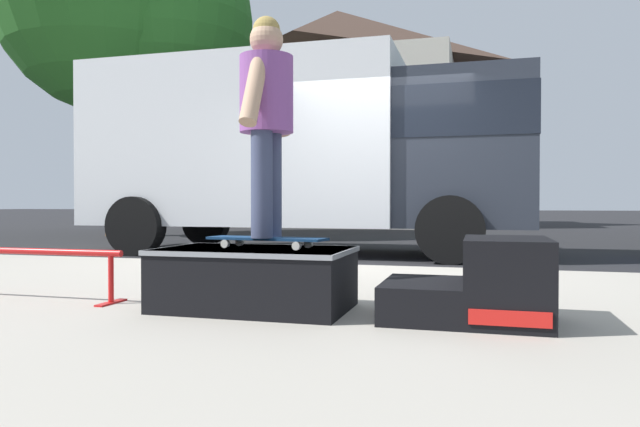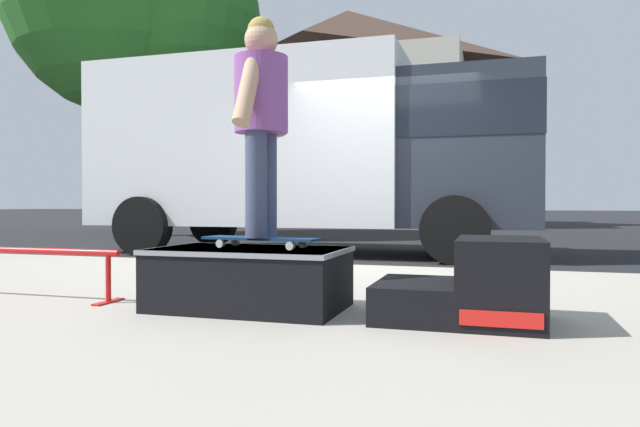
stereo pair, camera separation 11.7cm
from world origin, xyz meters
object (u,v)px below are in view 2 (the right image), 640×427
object	(u,v)px
kicker_ramp	(474,287)
skate_box	(250,276)
skater_kid	(261,108)
grind_rail	(26,260)
skateboard	(262,239)
box_truck	(312,147)
street_tree_neighbour	(138,5)

from	to	relation	value
kicker_ramp	skate_box	bearing A→B (deg)	179.98
skate_box	skater_kid	size ratio (longest dim) A/B	0.86
skater_kid	skate_box	bearing A→B (deg)	-152.66
skate_box	kicker_ramp	xyz separation A→B (m)	(1.37, -0.00, -0.01)
skate_box	grind_rail	xyz separation A→B (m)	(-1.68, -0.07, 0.06)
skater_kid	kicker_ramp	bearing A→B (deg)	-1.52
skate_box	skater_kid	bearing A→B (deg)	27.34
skateboard	kicker_ramp	bearing A→B (deg)	-1.52
skate_box	box_truck	bearing A→B (deg)	103.57
skateboard	box_truck	distance (m)	5.73
skateboard	skate_box	bearing A→B (deg)	-152.66
skate_box	kicker_ramp	bearing A→B (deg)	-0.02
grind_rail	skateboard	world-z (taller)	skateboard
grind_rail	skateboard	size ratio (longest dim) A/B	1.91
skater_kid	box_truck	bearing A→B (deg)	104.31
skate_box	street_tree_neighbour	world-z (taller)	street_tree_neighbour
skater_kid	box_truck	xyz separation A→B (m)	(-1.39, 5.45, 0.31)
box_truck	grind_rail	bearing A→B (deg)	-93.72
grind_rail	street_tree_neighbour	xyz separation A→B (m)	(-5.21, 8.98, 5.28)
grind_rail	box_truck	distance (m)	5.72
skater_kid	street_tree_neighbour	bearing A→B (deg)	128.12
kicker_ramp	skateboard	size ratio (longest dim) A/B	1.16
skater_kid	box_truck	size ratio (longest dim) A/B	0.20
skateboard	box_truck	size ratio (longest dim) A/B	0.12
kicker_ramp	skater_kid	xyz separation A→B (m)	(-1.31, 0.03, 1.08)
kicker_ramp	skater_kid	bearing A→B (deg)	178.48
grind_rail	skateboard	distance (m)	1.76
skate_box	skateboard	world-z (taller)	skateboard
skateboard	box_truck	xyz separation A→B (m)	(-1.39, 5.45, 1.14)
skate_box	box_truck	distance (m)	5.80
skate_box	box_truck	xyz separation A→B (m)	(-1.32, 5.48, 1.37)
grind_rail	skater_kid	bearing A→B (deg)	3.55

